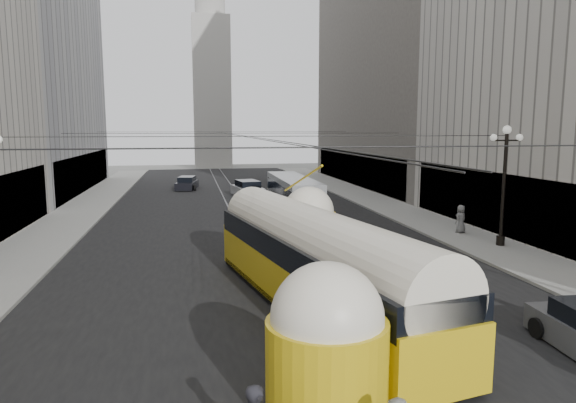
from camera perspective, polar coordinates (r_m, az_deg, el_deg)
name	(u,v)px	position (r m, az deg, el deg)	size (l,w,h in m)	color
road	(240,212)	(39.55, -5.30, -1.16)	(20.00, 85.00, 0.02)	black
sidewalk_left	(85,208)	(43.63, -21.65, -0.73)	(4.00, 72.00, 0.15)	gray
sidewalk_right	(373,201)	(45.59, 9.45, 0.10)	(4.00, 72.00, 0.15)	gray
rail_left	(231,212)	(39.49, -6.39, -1.19)	(0.12, 85.00, 0.04)	gray
rail_right	(250,212)	(39.62, -4.22, -1.13)	(0.12, 85.00, 0.04)	gray
building_left_far	(13,44)	(57.31, -28.26, 15.18)	(12.60, 28.60, 28.60)	#999999
building_right_far	(408,36)	(60.10, 13.22, 17.47)	(12.60, 32.60, 32.60)	#514C47
distant_tower	(211,75)	(86.86, -8.52, 13.76)	(6.00, 6.00, 31.36)	#B2AFA8
lamppost_right_mid	(504,179)	(29.40, 22.89, 2.36)	(1.86, 0.44, 6.37)	black
catenary	(242,135)	(38.04, -5.10, 7.38)	(25.00, 72.00, 0.23)	black
streetcar	(314,261)	(18.05, 2.92, -6.62)	(5.42, 16.40, 3.66)	gold
city_bus	(293,194)	(38.08, 0.58, 0.82)	(2.57, 10.89, 2.77)	#A6A9AC
sedan_white_far	(248,189)	(47.92, -4.49, 1.34)	(2.87, 5.21, 1.56)	silver
sedan_dark_far	(187,183)	(54.82, -11.16, 1.98)	(2.50, 4.54, 1.36)	black
pedestrian_sidewalk_right	(461,219)	(32.45, 18.65, -1.84)	(0.82, 0.50, 1.68)	slate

